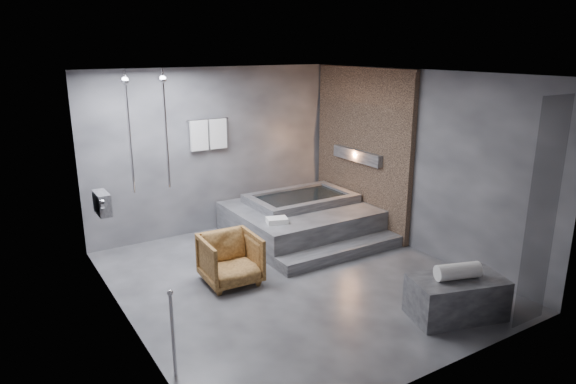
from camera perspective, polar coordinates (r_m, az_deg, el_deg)
room at (r=7.08m, az=2.34°, el=4.53°), size 5.00×5.04×2.82m
tub_deck at (r=8.79m, az=1.33°, el=-3.18°), size 2.20×2.00×0.50m
tub_step at (r=7.95m, az=6.02°, el=-6.62°), size 2.20×0.36×0.18m
concrete_bench at (r=6.55m, az=18.20°, el=-11.04°), size 1.22×0.89×0.49m
driftwood_chair at (r=7.06m, az=-6.42°, el=-7.43°), size 0.77×0.79×0.68m
rolled_towel at (r=6.39m, az=18.35°, el=-8.36°), size 0.57×0.35×0.19m
deck_towel at (r=7.90m, az=-1.24°, el=-3.18°), size 0.37×0.31×0.08m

